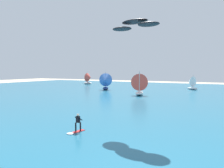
% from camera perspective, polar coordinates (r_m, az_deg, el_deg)
% --- Properties ---
extents(ocean, '(160.00, 90.00, 0.10)m').
position_cam_1_polar(ocean, '(53.79, 19.08, -2.69)').
color(ocean, '#236B89').
rests_on(ocean, ground).
extents(kitesurfer, '(0.86, 2.01, 1.67)m').
position_cam_1_polar(kitesurfer, '(20.62, -9.27, -10.70)').
color(kitesurfer, red).
rests_on(kitesurfer, ocean).
extents(kite, '(5.89, 3.31, 0.85)m').
position_cam_1_polar(kite, '(22.77, 5.93, 15.21)').
color(kite, black).
extents(sailboat_near_shore, '(3.84, 3.41, 4.28)m').
position_cam_1_polar(sailboat_near_shore, '(68.47, 19.99, 0.30)').
color(sailboat_near_shore, white).
rests_on(sailboat_near_shore, ocean).
extents(sailboat_anchored_offshore, '(4.21, 4.85, 5.50)m').
position_cam_1_polar(sailboat_anchored_offshore, '(50.73, 7.36, 0.02)').
color(sailboat_anchored_offshore, white).
rests_on(sailboat_anchored_offshore, ocean).
extents(sailboat_center_horizon, '(4.28, 4.79, 5.39)m').
position_cam_1_polar(sailboat_center_horizon, '(62.81, -1.78, 0.69)').
color(sailboat_center_horizon, navy).
rests_on(sailboat_center_horizon, ocean).
extents(sailboat_heeled_over, '(4.33, 3.67, 5.05)m').
position_cam_1_polar(sailboat_heeled_over, '(89.85, -6.13, 1.46)').
color(sailboat_heeled_over, silver).
rests_on(sailboat_heeled_over, ocean).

